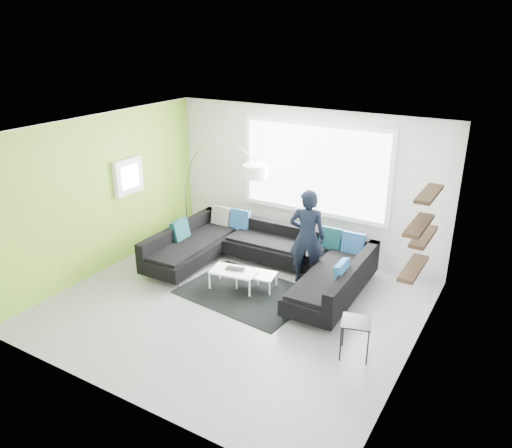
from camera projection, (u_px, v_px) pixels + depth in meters
The scene contains 9 objects.
ground at pixel (235, 305), 7.99m from camera, with size 5.50×5.50×0.00m, color gray.
room_shell at pixel (243, 195), 7.47m from camera, with size 5.54×5.04×2.82m.
sectional_sofa at pixel (258, 260), 8.75m from camera, with size 3.68×2.32×0.79m.
rug at pixel (246, 292), 8.36m from camera, with size 2.08×1.51×0.01m, color black.
coffee_table at pixel (245, 279), 8.47m from camera, with size 1.00×0.58×0.33m, color white.
arc_lamp at pixel (185, 187), 10.28m from camera, with size 2.02×0.70×2.16m, color white, non-canonical shape.
side_table at pixel (355, 338), 6.68m from camera, with size 0.39×0.39×0.53m, color black.
person at pixel (307, 237), 8.44m from camera, with size 0.71×0.58×1.68m, color black.
laptop at pixel (234, 270), 8.40m from camera, with size 0.37×0.29×0.03m, color black.
Camera 1 is at (3.83, -5.81, 4.15)m, focal length 35.00 mm.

